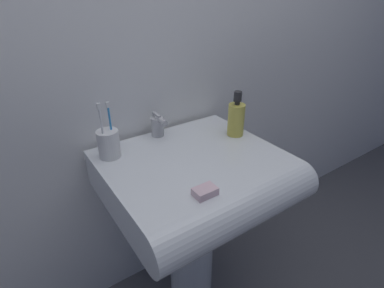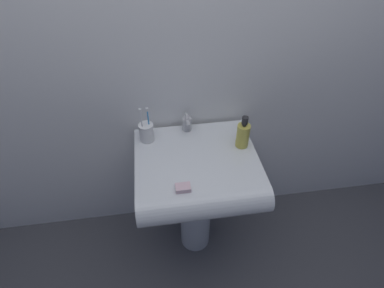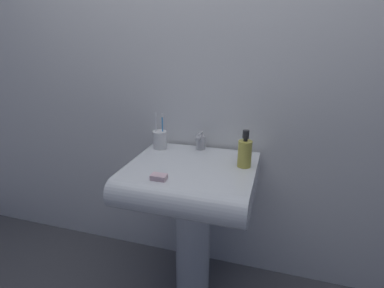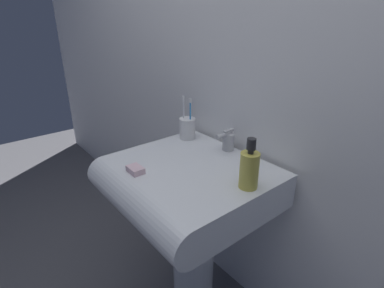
% 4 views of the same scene
% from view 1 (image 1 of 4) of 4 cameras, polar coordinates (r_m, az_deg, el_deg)
% --- Properties ---
extents(wall_back, '(5.00, 0.05, 2.40)m').
position_cam_1_polar(wall_back, '(1.23, -8.77, 20.05)').
color(wall_back, white).
rests_on(wall_back, ground).
extents(sink_pedestal, '(0.19, 0.19, 0.66)m').
position_cam_1_polar(sink_pedestal, '(1.40, -0.18, -19.30)').
color(sink_pedestal, white).
rests_on(sink_pedestal, ground).
extents(sink_basin, '(0.63, 0.59, 0.14)m').
position_cam_1_polar(sink_basin, '(1.10, 1.44, -6.72)').
color(sink_basin, white).
rests_on(sink_basin, sink_pedestal).
extents(faucet, '(0.05, 0.10, 0.10)m').
position_cam_1_polar(faucet, '(1.24, -6.51, 3.51)').
color(faucet, '#B7B7BC').
rests_on(faucet, sink_basin).
extents(toothbrush_cup, '(0.08, 0.08, 0.21)m').
position_cam_1_polar(toothbrush_cup, '(1.11, -15.60, 0.10)').
color(toothbrush_cup, white).
rests_on(toothbrush_cup, sink_basin).
extents(soap_bottle, '(0.07, 0.07, 0.19)m').
position_cam_1_polar(soap_bottle, '(1.24, 8.40, 4.87)').
color(soap_bottle, gold).
rests_on(soap_bottle, sink_basin).
extents(bar_soap, '(0.07, 0.05, 0.02)m').
position_cam_1_polar(bar_soap, '(0.90, 2.49, -9.03)').
color(bar_soap, silver).
rests_on(bar_soap, sink_basin).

